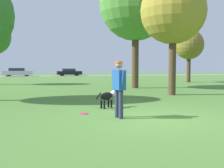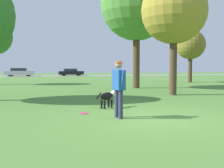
{
  "view_description": "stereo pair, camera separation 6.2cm",
  "coord_description": "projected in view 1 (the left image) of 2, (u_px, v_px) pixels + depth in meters",
  "views": [
    {
      "loc": [
        -2.82,
        -6.67,
        1.42
      ],
      "look_at": [
        -0.73,
        1.23,
        0.9
      ],
      "focal_mm": 42.0,
      "sensor_mm": 36.0,
      "label": 1
    },
    {
      "loc": [
        -2.76,
        -6.68,
        1.42
      ],
      "look_at": [
        -0.73,
        1.23,
        0.9
      ],
      "focal_mm": 42.0,
      "sensor_mm": 36.0,
      "label": 2
    }
  ],
  "objects": [
    {
      "name": "ground_plane",
      "position": [
        149.0,
        119.0,
        7.24
      ],
      "size": [
        120.0,
        120.0,
        0.0
      ],
      "primitive_type": "plane",
      "color": "#4C7A33"
    },
    {
      "name": "far_road_strip",
      "position": [
        60.0,
        76.0,
        43.46
      ],
      "size": [
        120.0,
        6.0,
        0.01
      ],
      "color": "gray",
      "rests_on": "ground_plane"
    },
    {
      "name": "person",
      "position": [
        119.0,
        85.0,
        7.29
      ],
      "size": [
        0.3,
        0.68,
        1.59
      ],
      "rotation": [
        0.0,
        0.0,
        -1.37
      ],
      "color": "#2D334C",
      "rests_on": "ground_plane"
    },
    {
      "name": "dog",
      "position": [
        108.0,
        96.0,
        9.15
      ],
      "size": [
        0.89,
        0.64,
        0.6
      ],
      "rotation": [
        0.0,
        0.0,
        0.58
      ],
      "color": "black",
      "rests_on": "ground_plane"
    },
    {
      "name": "frisbee",
      "position": [
        84.0,
        113.0,
        8.02
      ],
      "size": [
        0.26,
        0.26,
        0.02
      ],
      "color": "#E52366",
      "rests_on": "ground_plane"
    },
    {
      "name": "tree_mid_center",
      "position": [
        136.0,
        5.0,
        17.65
      ],
      "size": [
        4.87,
        4.87,
        8.1
      ],
      "color": "#4C3826",
      "rests_on": "ground_plane"
    },
    {
      "name": "tree_near_right",
      "position": [
        173.0,
        12.0,
        13.24
      ],
      "size": [
        3.32,
        3.32,
        5.92
      ],
      "color": "#4C3826",
      "rests_on": "ground_plane"
    },
    {
      "name": "tree_far_right",
      "position": [
        189.0,
        45.0,
        24.61
      ],
      "size": [
        2.77,
        2.77,
        4.94
      ],
      "color": "#4C3826",
      "rests_on": "ground_plane"
    },
    {
      "name": "parked_car_silver",
      "position": [
        18.0,
        72.0,
        41.55
      ],
      "size": [
        4.51,
        1.87,
        1.31
      ],
      "rotation": [
        0.0,
        0.0,
        -0.02
      ],
      "color": "#B7B7BC",
      "rests_on": "ground_plane"
    },
    {
      "name": "parked_car_black",
      "position": [
        69.0,
        72.0,
        44.04
      ],
      "size": [
        4.14,
        1.89,
        1.21
      ],
      "rotation": [
        0.0,
        0.0,
        0.03
      ],
      "color": "black",
      "rests_on": "ground_plane"
    }
  ]
}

